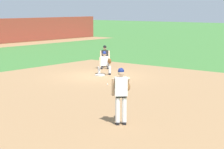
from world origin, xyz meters
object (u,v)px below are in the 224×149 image
at_px(first_base_bag, 100,75).
at_px(pitcher, 121,92).
at_px(baseball, 107,84).
at_px(first_baseman, 105,62).
at_px(umpire, 105,56).

distance_m(first_base_bag, pitcher, 10.20).
xyz_separation_m(baseball, first_baseman, (2.40, 2.19, 0.69)).
xyz_separation_m(pitcher, first_baseman, (7.68, 7.15, -0.33)).
height_order(first_base_bag, umpire, umpire).
relative_size(pitcher, umpire, 1.27).
distance_m(baseball, pitcher, 7.32).
bearing_deg(first_base_bag, first_baseman, 2.69).
height_order(baseball, first_baseman, first_baseman).
xyz_separation_m(pitcher, umpire, (9.52, 8.70, -0.27)).
bearing_deg(first_base_bag, umpire, 34.31).
bearing_deg(umpire, baseball, -138.64).
xyz_separation_m(first_base_bag, pitcher, (-7.22, -7.13, 1.01)).
bearing_deg(baseball, first_base_bag, 48.12).
height_order(baseball, pitcher, pitcher).
bearing_deg(baseball, first_baseman, 42.35).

